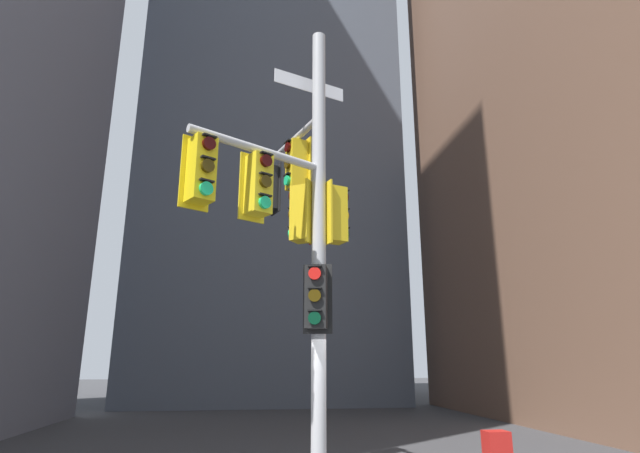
# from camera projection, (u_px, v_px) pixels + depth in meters

# --- Properties ---
(building_mid_block) EXTENTS (14.37, 14.37, 30.59)m
(building_mid_block) POSITION_uv_depth(u_px,v_px,m) (269.00, 162.00, 33.94)
(building_mid_block) COLOR #4C5460
(building_mid_block) RESTS_ON ground
(signal_pole_assembly) EXTENTS (2.81, 4.05, 8.25)m
(signal_pole_assembly) POSITION_uv_depth(u_px,v_px,m) (295.00, 216.00, 8.76)
(signal_pole_assembly) COLOR #B2B2B5
(signal_pole_assembly) RESTS_ON ground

